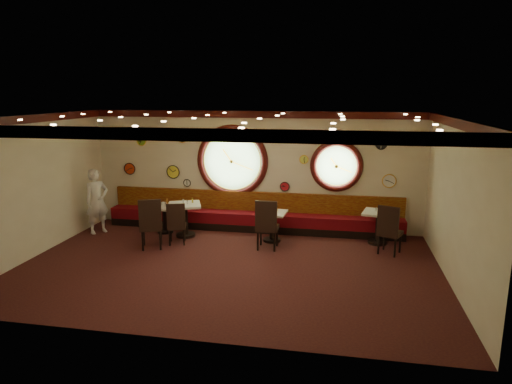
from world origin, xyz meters
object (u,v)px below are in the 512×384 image
(condiment_d_salt, at_px, (376,209))
(condiment_d_pepper, at_px, (380,210))
(condiment_b_pepper, at_px, (187,202))
(waiter, at_px, (97,201))
(condiment_b_bottle, at_px, (192,200))
(condiment_b_salt, at_px, (183,201))
(condiment_d_bottle, at_px, (381,209))
(condiment_a_pepper, at_px, (165,204))
(condiment_c_salt, at_px, (268,210))
(chair_d, at_px, (389,227))
(condiment_a_bottle, at_px, (167,202))
(condiment_c_bottle, at_px, (277,208))
(chair_a, at_px, (151,221))
(table_c, at_px, (272,223))
(condiment_c_pepper, at_px, (270,211))
(chair_b, at_px, (176,221))
(table_b, at_px, (185,216))
(condiment_a_salt, at_px, (162,204))
(table_a, at_px, (165,216))
(table_d, at_px, (378,224))
(chair_c, at_px, (267,222))

(condiment_d_salt, distance_m, condiment_d_pepper, 0.10)
(condiment_b_pepper, distance_m, waiter, 2.47)
(condiment_d_pepper, height_order, condiment_b_bottle, condiment_b_bottle)
(condiment_b_salt, distance_m, condiment_d_bottle, 5.00)
(condiment_a_pepper, bearing_deg, condiment_c_salt, -2.91)
(chair_d, relative_size, condiment_a_bottle, 4.18)
(condiment_c_bottle, xyz_separation_m, condiment_d_bottle, (2.56, 0.20, 0.06))
(condiment_c_salt, height_order, waiter, waiter)
(chair_a, distance_m, condiment_d_pepper, 5.56)
(table_c, xyz_separation_m, condiment_c_pepper, (-0.04, -0.06, 0.33))
(chair_b, bearing_deg, chair_a, -153.86)
(condiment_b_salt, xyz_separation_m, condiment_d_pepper, (4.96, 0.29, -0.07))
(condiment_c_salt, distance_m, condiment_b_bottle, 2.02)
(table_b, distance_m, chair_a, 1.22)
(chair_a, height_order, condiment_a_salt, chair_a)
(condiment_a_salt, xyz_separation_m, condiment_c_bottle, (3.11, -0.09, 0.05))
(table_c, relative_size, condiment_b_salt, 6.72)
(chair_a, bearing_deg, table_a, 77.71)
(condiment_a_salt, xyz_separation_m, condiment_b_salt, (0.68, -0.19, 0.14))
(chair_b, bearing_deg, condiment_b_salt, 78.80)
(condiment_d_salt, bearing_deg, condiment_a_bottle, -179.31)
(chair_d, bearing_deg, table_d, 125.75)
(condiment_d_salt, height_order, condiment_c_bottle, condiment_d_salt)
(table_a, xyz_separation_m, condiment_a_salt, (-0.08, 0.02, 0.32))
(condiment_d_bottle, bearing_deg, condiment_a_salt, -178.92)
(condiment_b_salt, relative_size, condiment_d_salt, 1.13)
(condiment_d_pepper, relative_size, condiment_c_bottle, 0.62)
(table_b, relative_size, condiment_c_pepper, 11.49)
(condiment_c_pepper, bearing_deg, condiment_d_bottle, 8.15)
(chair_b, height_order, condiment_b_salt, chair_b)
(chair_b, height_order, condiment_c_bottle, chair_b)
(table_b, bearing_deg, condiment_a_bottle, 154.04)
(table_a, relative_size, chair_a, 1.11)
(condiment_b_pepper, xyz_separation_m, condiment_d_bottle, (4.87, 0.35, -0.03))
(condiment_b_pepper, relative_size, condiment_c_pepper, 1.14)
(table_d, relative_size, condiment_b_salt, 7.71)
(condiment_a_pepper, relative_size, condiment_c_bottle, 0.77)
(condiment_a_salt, bearing_deg, condiment_d_bottle, 1.08)
(condiment_d_salt, height_order, condiment_b_bottle, condiment_b_bottle)
(table_a, relative_size, condiment_a_pepper, 8.00)
(condiment_a_salt, bearing_deg, condiment_b_pepper, -17.12)
(table_d, height_order, chair_b, chair_b)
(table_a, distance_m, condiment_b_bottle, 0.94)
(chair_b, height_order, waiter, waiter)
(chair_a, bearing_deg, chair_d, -13.62)
(table_b, bearing_deg, condiment_d_bottle, 3.95)
(condiment_a_salt, height_order, condiment_b_salt, condiment_b_salt)
(chair_a, distance_m, chair_c, 2.75)
(chair_c, distance_m, chair_d, 2.81)
(condiment_d_bottle, relative_size, waiter, 0.09)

